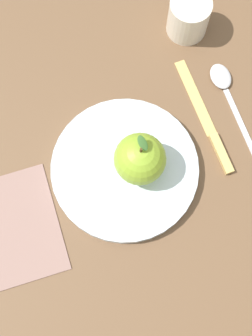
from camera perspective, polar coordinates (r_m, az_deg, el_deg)
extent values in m
plane|color=brown|center=(0.79, 0.28, 1.29)|extent=(2.40, 2.40, 0.00)
cylinder|color=silver|center=(0.77, 0.00, -0.19)|extent=(0.24, 0.24, 0.02)
torus|color=silver|center=(0.77, 0.00, -0.08)|extent=(0.24, 0.24, 0.01)
sphere|color=#8CB22D|center=(0.73, 1.67, 1.07)|extent=(0.08, 0.08, 0.08)
cylinder|color=#4C3319|center=(0.68, 1.77, 2.08)|extent=(0.00, 0.00, 0.01)
ellipsoid|color=#386628|center=(0.68, 1.99, 2.97)|extent=(0.03, 0.02, 0.01)
cylinder|color=silver|center=(0.86, 7.41, 17.34)|extent=(0.07, 0.07, 0.07)
torus|color=silver|center=(0.83, 7.72, 18.59)|extent=(0.07, 0.07, 0.01)
cylinder|color=#A0998B|center=(0.83, 7.71, 18.55)|extent=(0.05, 0.05, 0.01)
cube|color=#D8B766|center=(0.83, 8.22, 8.27)|extent=(0.13, 0.10, 0.00)
cube|color=#D8B766|center=(0.80, 11.21, 1.70)|extent=(0.07, 0.05, 0.01)
ellipsoid|color=silver|center=(0.85, 11.14, 10.60)|extent=(0.06, 0.06, 0.01)
cube|color=silver|center=(0.83, 13.50, 5.05)|extent=(0.12, 0.08, 0.01)
cube|color=gray|center=(0.78, -12.77, -6.81)|extent=(0.22, 0.20, 0.00)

